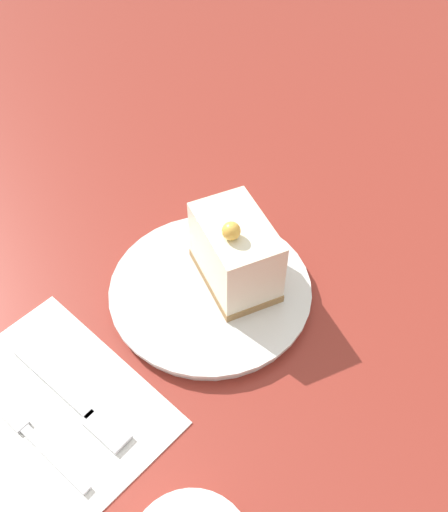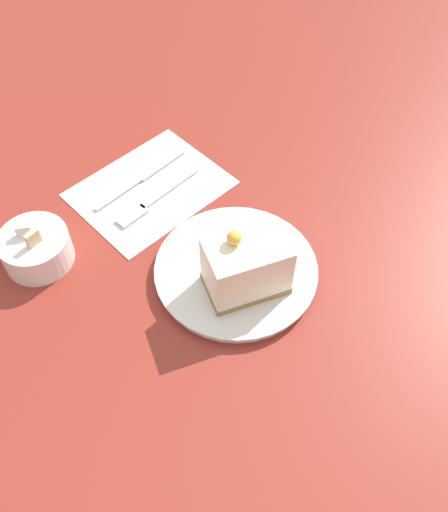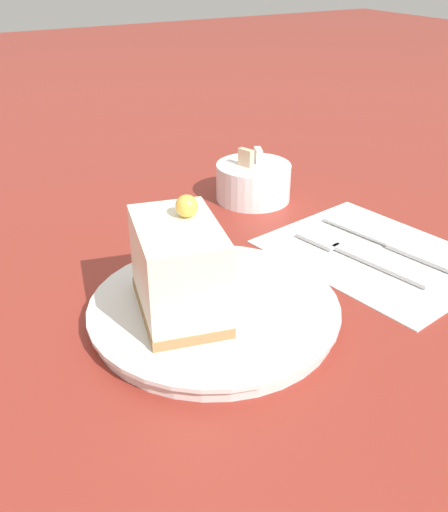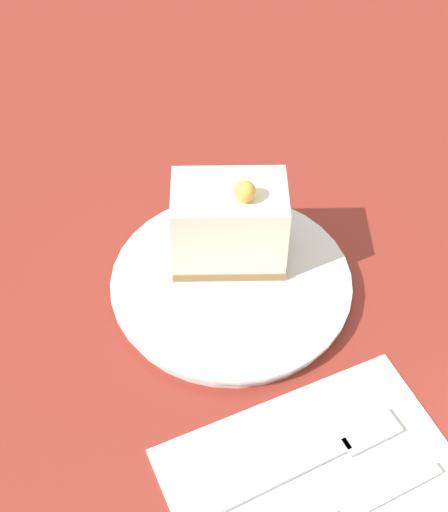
{
  "view_description": "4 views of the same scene",
  "coord_description": "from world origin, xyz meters",
  "px_view_note": "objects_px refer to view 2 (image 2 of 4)",
  "views": [
    {
      "loc": [
        0.25,
        0.32,
        0.5
      ],
      "look_at": [
        0.01,
        0.01,
        0.06
      ],
      "focal_mm": 40.0,
      "sensor_mm": 36.0,
      "label": 1
    },
    {
      "loc": [
        -0.34,
        0.27,
        0.63
      ],
      "look_at": [
        0.03,
        0.02,
        0.05
      ],
      "focal_mm": 40.0,
      "sensor_mm": 36.0,
      "label": 2
    },
    {
      "loc": [
        -0.17,
        -0.36,
        0.29
      ],
      "look_at": [
        0.04,
        0.01,
        0.06
      ],
      "focal_mm": 40.0,
      "sensor_mm": 36.0,
      "label": 3
    },
    {
      "loc": [
        0.43,
        -0.1,
        0.51
      ],
      "look_at": [
        0.05,
        -0.0,
        0.07
      ],
      "focal_mm": 50.0,
      "sensor_mm": 36.0,
      "label": 4
    }
  ],
  "objects_px": {
    "plate": "(236,271)",
    "sugar_bowl": "(36,248)",
    "cake_slice": "(246,267)",
    "fork": "(153,200)",
    "knife": "(148,173)"
  },
  "relations": [
    {
      "from": "plate",
      "to": "fork",
      "type": "distance_m",
      "value": 0.18
    },
    {
      "from": "fork",
      "to": "sugar_bowl",
      "type": "height_order",
      "value": "sugar_bowl"
    },
    {
      "from": "plate",
      "to": "sugar_bowl",
      "type": "height_order",
      "value": "sugar_bowl"
    },
    {
      "from": "fork",
      "to": "sugar_bowl",
      "type": "bearing_deg",
      "value": 79.29
    },
    {
      "from": "cake_slice",
      "to": "fork",
      "type": "xyz_separation_m",
      "value": [
        0.21,
        0.02,
        -0.05
      ]
    },
    {
      "from": "plate",
      "to": "fork",
      "type": "height_order",
      "value": "plate"
    },
    {
      "from": "cake_slice",
      "to": "fork",
      "type": "distance_m",
      "value": 0.22
    },
    {
      "from": "knife",
      "to": "sugar_bowl",
      "type": "relative_size",
      "value": 1.84
    },
    {
      "from": "cake_slice",
      "to": "knife",
      "type": "xyz_separation_m",
      "value": [
        0.26,
        -0.0,
        -0.05
      ]
    },
    {
      "from": "knife",
      "to": "plate",
      "type": "bearing_deg",
      "value": 168.83
    },
    {
      "from": "fork",
      "to": "knife",
      "type": "bearing_deg",
      "value": -35.1
    },
    {
      "from": "plate",
      "to": "knife",
      "type": "height_order",
      "value": "plate"
    },
    {
      "from": "fork",
      "to": "knife",
      "type": "height_order",
      "value": "same"
    },
    {
      "from": "plate",
      "to": "fork",
      "type": "relative_size",
      "value": 1.37
    },
    {
      "from": "plate",
      "to": "fork",
      "type": "xyz_separation_m",
      "value": [
        0.18,
        0.03,
        -0.0
      ]
    }
  ]
}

